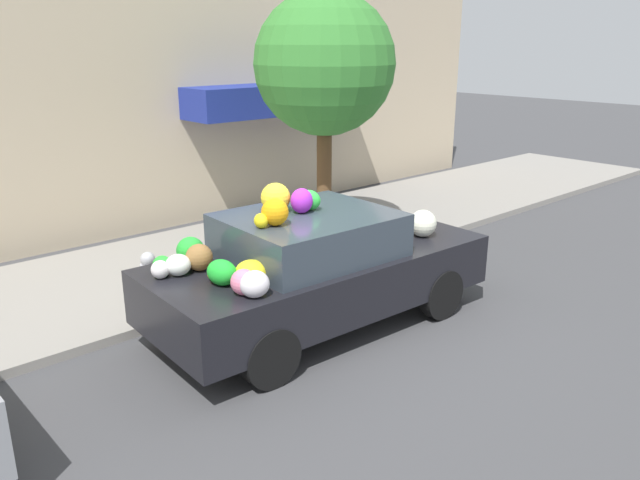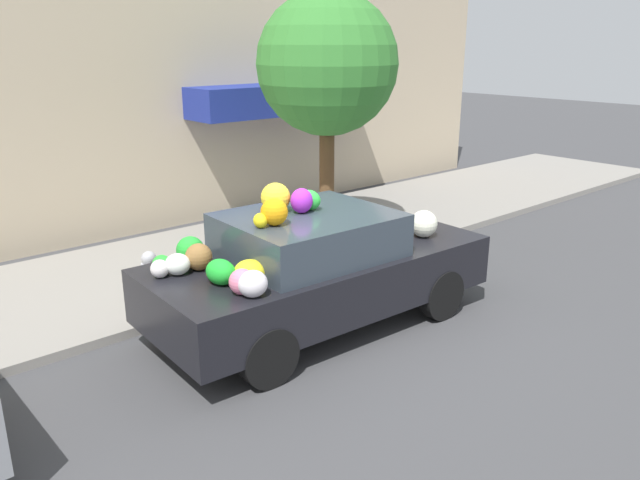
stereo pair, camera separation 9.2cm
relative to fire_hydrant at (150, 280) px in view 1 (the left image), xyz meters
The scene contains 6 objects.
ground_plane 2.12m from the fire_hydrant, 48.85° to the right, with size 60.00×60.00×0.00m, color #424244.
sidewalk_curb 1.82m from the fire_hydrant, 40.08° to the left, with size 24.00×3.20×0.11m.
building_facade 4.38m from the fire_hydrant, 65.41° to the left, with size 18.00×1.20×5.71m.
street_tree 4.25m from the fire_hydrant, 10.71° to the left, with size 2.17×2.17×3.86m.
fire_hydrant is the anchor object (origin of this frame).
art_car 2.06m from the fire_hydrant, 50.68° to the right, with size 4.10×1.88×1.72m.
Camera 1 is at (-4.50, -5.07, 3.22)m, focal length 35.00 mm.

